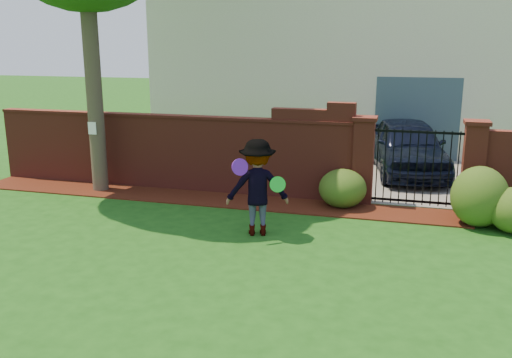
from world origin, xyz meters
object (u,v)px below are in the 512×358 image
(car, at_px, (409,148))
(man, at_px, (257,188))
(frisbee_purple, at_px, (240,167))
(frisbee_green, at_px, (278,184))

(car, height_order, man, man)
(man, height_order, frisbee_purple, man)
(car, xyz_separation_m, frisbee_green, (-2.20, -5.46, 0.26))
(frisbee_purple, bearing_deg, frisbee_green, 26.28)
(car, distance_m, frisbee_purple, 6.42)
(car, relative_size, man, 2.43)
(man, bearing_deg, frisbee_purple, 40.63)
(man, distance_m, frisbee_purple, 0.60)
(man, relative_size, frisbee_purple, 5.92)
(man, xyz_separation_m, frisbee_purple, (-0.21, -0.35, 0.45))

